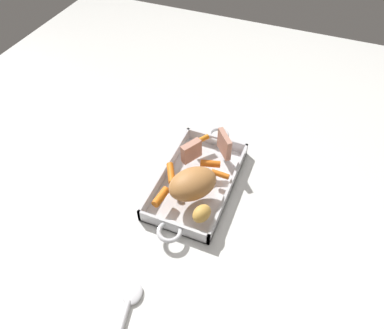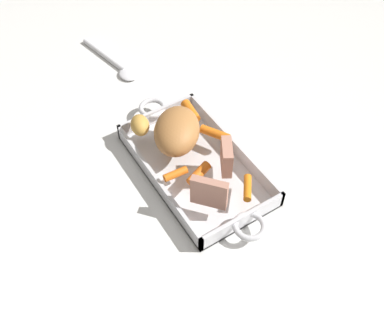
{
  "view_description": "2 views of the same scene",
  "coord_description": "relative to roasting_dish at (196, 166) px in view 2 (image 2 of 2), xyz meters",
  "views": [
    {
      "loc": [
        0.63,
        0.23,
        0.83
      ],
      "look_at": [
        -0.01,
        -0.02,
        0.07
      ],
      "focal_mm": 33.32,
      "sensor_mm": 36.0,
      "label": 1
    },
    {
      "loc": [
        -0.52,
        0.34,
        0.78
      ],
      "look_at": [
        -0.03,
        0.03,
        0.06
      ],
      "focal_mm": 41.77,
      "sensor_mm": 36.0,
      "label": 2
    }
  ],
  "objects": [
    {
      "name": "ground_plane",
      "position": [
        0.0,
        0.0,
        -0.01
      ],
      "size": [
        2.11,
        2.11,
        0.0
      ],
      "primitive_type": "plane",
      "color": "white"
    },
    {
      "name": "roasting_dish",
      "position": [
        0.0,
        0.0,
        0.0
      ],
      "size": [
        0.46,
        0.21,
        0.04
      ],
      "color": "silver",
      "rests_on": "ground_plane"
    },
    {
      "name": "pork_roast",
      "position": [
        0.06,
        0.01,
        0.07
      ],
      "size": [
        0.17,
        0.16,
        0.07
      ],
      "primitive_type": "ellipsoid",
      "rotation": [
        0.0,
        0.0,
        2.47
      ],
      "color": "#B6773E",
      "rests_on": "roasting_dish"
    },
    {
      "name": "roast_slice_outer",
      "position": [
        -0.11,
        0.04,
        0.07
      ],
      "size": [
        0.07,
        0.06,
        0.07
      ],
      "primitive_type": "cube",
      "rotation": [
        -0.01,
        0.0,
        5.42
      ],
      "color": "tan",
      "rests_on": "roasting_dish"
    },
    {
      "name": "roast_slice_thick",
      "position": [
        -0.06,
        -0.04,
        0.06
      ],
      "size": [
        0.07,
        0.05,
        0.07
      ],
      "primitive_type": "cube",
      "rotation": [
        0.04,
        0.0,
        1.03
      ],
      "color": "tan",
      "rests_on": "roasting_dish"
    },
    {
      "name": "baby_carrot_center_left",
      "position": [
        0.12,
        -0.06,
        0.04
      ],
      "size": [
        0.06,
        0.03,
        0.02
      ],
      "primitive_type": "cylinder",
      "rotation": [
        1.6,
        0.0,
        4.61
      ],
      "color": "orange",
      "rests_on": "roasting_dish"
    },
    {
      "name": "baby_carrot_short",
      "position": [
        0.03,
        -0.07,
        0.04
      ],
      "size": [
        0.07,
        0.05,
        0.02
      ],
      "primitive_type": "cylinder",
      "rotation": [
        1.54,
        0.0,
        5.22
      ],
      "color": "orange",
      "rests_on": "roasting_dish"
    },
    {
      "name": "baby_carrot_center_right",
      "position": [
        -0.13,
        -0.04,
        0.04
      ],
      "size": [
        0.06,
        0.05,
        0.02
      ],
      "primitive_type": "cylinder",
      "rotation": [
        1.65,
        0.0,
        0.91
      ],
      "color": "orange",
      "rests_on": "roasting_dish"
    },
    {
      "name": "baby_carrot_southeast",
      "position": [
        -0.02,
        0.06,
        0.04
      ],
      "size": [
        0.02,
        0.05,
        0.02
      ],
      "primitive_type": "cylinder",
      "rotation": [
        1.55,
        0.0,
        3.09
      ],
      "color": "orange",
      "rests_on": "roasting_dish"
    },
    {
      "name": "baby_carrot_southwest",
      "position": [
        -0.05,
        0.02,
        0.04
      ],
      "size": [
        0.04,
        0.06,
        0.02
      ],
      "primitive_type": "cylinder",
      "rotation": [
        1.64,
        0.0,
        3.47
      ],
      "color": "orange",
      "rests_on": "roasting_dish"
    },
    {
      "name": "potato_golden_small",
      "position": [
        0.13,
        0.06,
        0.05
      ],
      "size": [
        0.07,
        0.06,
        0.04
      ],
      "primitive_type": "ellipsoid",
      "rotation": [
        0.0,
        0.0,
        2.83
      ],
      "color": "gold",
      "rests_on": "roasting_dish"
    },
    {
      "name": "serving_spoon",
      "position": [
        0.42,
        -0.01,
        -0.01
      ],
      "size": [
        0.24,
        0.08,
        0.01
      ],
      "rotation": [
        0.0,
        0.0,
        3.34
      ],
      "color": "white",
      "rests_on": "ground_plane"
    }
  ]
}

